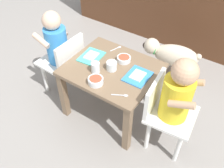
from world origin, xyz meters
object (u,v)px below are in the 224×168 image
spoon_by_left_tray (121,95)px  spoon_by_right_tray (117,48)px  food_tray_left (91,56)px  food_tray_right (138,76)px  seated_child_right (175,97)px  water_cup_left (112,66)px  dog (171,55)px  veggie_bowl_near (124,59)px  seated_child_left (58,46)px  cereal_bowl_right_side (95,80)px  dining_table (112,76)px  water_cup_right (95,68)px

spoon_by_left_tray → spoon_by_right_tray: 0.47m
food_tray_left → food_tray_right: 0.37m
seated_child_right → water_cup_left: seated_child_right is taller
water_cup_left → spoon_by_right_tray: 0.24m
food_tray_right → spoon_by_right_tray: food_tray_right is taller
dog → veggie_bowl_near: veggie_bowl_near is taller
dog → spoon_by_left_tray: 0.84m
seated_child_left → food_tray_right: bearing=3.9°
seated_child_left → spoon_by_right_tray: seated_child_left is taller
seated_child_right → dog: bearing=112.7°
food_tray_right → spoon_by_left_tray: food_tray_right is taller
cereal_bowl_right_side → veggie_bowl_near: cereal_bowl_right_side is taller
dog → veggie_bowl_near: (-0.15, -0.53, 0.23)m
food_tray_left → veggie_bowl_near: bearing=22.8°
food_tray_right → veggie_bowl_near: veggie_bowl_near is taller
dining_table → water_cup_right: water_cup_right is taller
food_tray_right → spoon_by_right_tray: size_ratio=1.81×
veggie_bowl_near → spoon_by_right_tray: size_ratio=0.96×
dog → spoon_by_right_tray: size_ratio=4.94×
water_cup_right → spoon_by_left_tray: water_cup_right is taller
water_cup_left → spoon_by_right_tray: bearing=115.1°
seated_child_left → food_tray_right: size_ratio=3.92×
seated_child_left → dining_table: bearing=3.3°
dog → spoon_by_right_tray: (-0.27, -0.43, 0.21)m
seated_child_right → food_tray_left: bearing=175.2°
seated_child_left → water_cup_right: seated_child_left is taller
spoon_by_left_tray → dining_table: bearing=136.3°
food_tray_right → spoon_by_right_tray: bearing=146.8°
seated_child_left → spoon_by_left_tray: (0.64, -0.15, -0.01)m
water_cup_right → spoon_by_right_tray: water_cup_right is taller
spoon_by_left_tray → seated_child_right: bearing=27.8°
water_cup_left → cereal_bowl_right_side: water_cup_left is taller
spoon_by_left_tray → dog: bearing=90.7°
seated_child_left → food_tray_left: seated_child_left is taller
seated_child_right → dog: (-0.28, 0.67, -0.24)m
dining_table → seated_child_right: seated_child_right is taller
dining_table → water_cup_left: (0.01, -0.01, 0.10)m
food_tray_left → water_cup_left: size_ratio=2.73×
dining_table → food_tray_left: food_tray_left is taller
dining_table → seated_child_right: size_ratio=0.83×
food_tray_right → veggie_bowl_near: 0.18m
spoon_by_left_tray → spoon_by_right_tray: bearing=126.6°
dog → cereal_bowl_right_side: size_ratio=5.07×
spoon_by_right_tray → dog: bearing=58.1°
dog → water_cup_left: 0.71m
food_tray_right → water_cup_right: (-0.25, -0.11, 0.03)m
seated_child_right → water_cup_right: 0.52m
seated_child_right → spoon_by_left_tray: size_ratio=7.66×
seated_child_left → spoon_by_left_tray: bearing=-13.4°
water_cup_left → food_tray_left: bearing=170.8°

